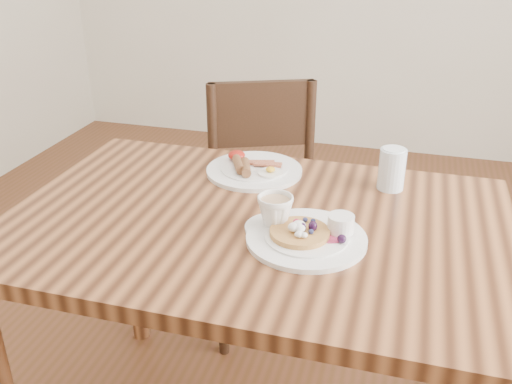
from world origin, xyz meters
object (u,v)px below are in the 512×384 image
dining_table (256,253)px  breakfast_plate (253,169)px  teacup_saucer (275,215)px  pancake_plate (309,235)px  chair_far (266,197)px  water_glass (392,169)px

dining_table → breakfast_plate: (-0.08, 0.26, 0.11)m
dining_table → breakfast_plate: breakfast_plate is taller
breakfast_plate → teacup_saucer: teacup_saucer is taller
pancake_plate → chair_far: bearing=112.3°
chair_far → breakfast_plate: (0.06, -0.37, 0.27)m
chair_far → pancake_plate: chair_far is taller
chair_far → water_glass: bearing=117.2°
teacup_saucer → water_glass: (0.24, 0.30, 0.02)m
water_glass → breakfast_plate: bearing=-179.9°
dining_table → teacup_saucer: size_ratio=8.57×
pancake_plate → breakfast_plate: 0.40m
dining_table → pancake_plate: size_ratio=4.44×
pancake_plate → water_glass: size_ratio=2.44×
breakfast_plate → water_glass: 0.38m
pancake_plate → teacup_saucer: (-0.09, 0.03, 0.02)m
breakfast_plate → water_glass: water_glass is taller
dining_table → teacup_saucer: 0.15m
pancake_plate → breakfast_plate: (-0.23, 0.33, -0.00)m
dining_table → chair_far: bearing=102.7°
teacup_saucer → pancake_plate: bearing=-18.4°
chair_far → pancake_plate: 0.80m
pancake_plate → breakfast_plate: size_ratio=1.00×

